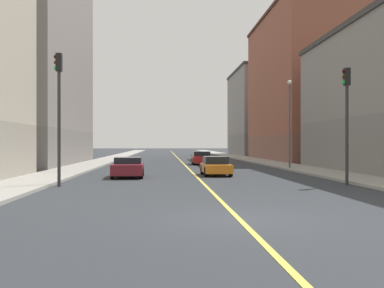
# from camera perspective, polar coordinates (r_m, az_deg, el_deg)

# --- Properties ---
(ground_plane) EXTENTS (400.00, 400.00, 0.00)m
(ground_plane) POSITION_cam_1_polar(r_m,az_deg,el_deg) (13.72, 5.61, -8.93)
(ground_plane) COLOR #2F3338
(ground_plane) RESTS_ON ground
(sidewalk_left) EXTENTS (3.21, 168.00, 0.15)m
(sidewalk_left) POSITION_cam_1_polar(r_m,az_deg,el_deg) (63.45, 6.94, -1.81)
(sidewalk_left) COLOR #9E9B93
(sidewalk_left) RESTS_ON ground
(sidewalk_right) EXTENTS (3.21, 168.00, 0.15)m
(sidewalk_right) POSITION_cam_1_polar(r_m,az_deg,el_deg) (62.82, -10.03, -1.83)
(sidewalk_right) COLOR #9E9B93
(sidewalk_right) RESTS_ON ground
(lane_center_stripe) EXTENTS (0.16, 154.00, 0.01)m
(lane_center_stripe) POSITION_cam_1_polar(r_m,az_deg,el_deg) (62.45, -1.50, -1.90)
(lane_center_stripe) COLOR #E5D14C
(lane_center_stripe) RESTS_ON ground
(building_left_mid) EXTENTS (9.53, 25.11, 18.82)m
(building_left_mid) POSITION_cam_1_polar(r_m,az_deg,el_deg) (62.89, 12.97, 6.70)
(building_left_mid) COLOR brown
(building_left_mid) RESTS_ON ground
(building_left_far) EXTENTS (9.53, 20.48, 15.45)m
(building_left_far) POSITION_cam_1_polar(r_m,az_deg,el_deg) (87.84, 8.17, 3.70)
(building_left_far) COLOR slate
(building_left_far) RESTS_ON ground
(building_right_midblock) EXTENTS (9.53, 23.53, 20.71)m
(building_right_midblock) POSITION_cam_1_polar(r_m,az_deg,el_deg) (50.74, -18.99, 9.38)
(building_right_midblock) COLOR slate
(building_right_midblock) RESTS_ON ground
(traffic_light_left_near) EXTENTS (0.40, 0.32, 6.03)m
(traffic_light_left_near) POSITION_cam_1_polar(r_m,az_deg,el_deg) (25.74, 18.08, 3.98)
(traffic_light_left_near) COLOR #2D2D2D
(traffic_light_left_near) RESTS_ON ground
(traffic_light_right_near) EXTENTS (0.40, 0.32, 6.63)m
(traffic_light_right_near) POSITION_cam_1_polar(r_m,az_deg,el_deg) (24.53, -15.72, 4.96)
(traffic_light_right_near) COLOR #2D2D2D
(traffic_light_right_near) RESTS_ON ground
(street_lamp_left_near) EXTENTS (0.36, 0.36, 7.24)m
(street_lamp_left_near) POSITION_cam_1_polar(r_m,az_deg,el_deg) (40.15, 11.64, 3.46)
(street_lamp_left_near) COLOR #4C4C51
(street_lamp_left_near) RESTS_ON ground
(car_orange) EXTENTS (1.86, 3.97, 1.28)m
(car_orange) POSITION_cam_1_polar(r_m,az_deg,el_deg) (31.85, 2.87, -2.67)
(car_orange) COLOR orange
(car_orange) RESTS_ON ground
(car_red) EXTENTS (1.99, 4.45, 1.34)m
(car_red) POSITION_cam_1_polar(r_m,az_deg,el_deg) (48.43, 1.15, -1.69)
(car_red) COLOR red
(car_red) RESTS_ON ground
(car_maroon) EXTENTS (2.02, 4.15, 1.27)m
(car_maroon) POSITION_cam_1_polar(r_m,az_deg,el_deg) (30.27, -7.69, -2.81)
(car_maroon) COLOR maroon
(car_maroon) RESTS_ON ground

